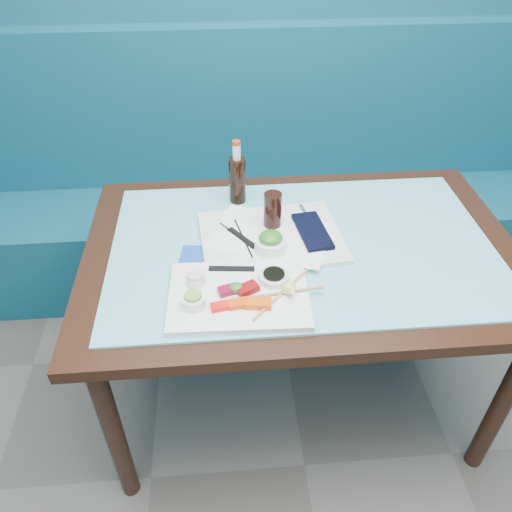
{
  "coord_description": "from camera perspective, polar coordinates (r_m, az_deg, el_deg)",
  "views": [
    {
      "loc": [
        -0.25,
        0.2,
        1.74
      ],
      "look_at": [
        -0.16,
        1.35,
        0.8
      ],
      "focal_mm": 35.0,
      "sensor_mm": 36.0,
      "label": 1
    }
  ],
  "objects": [
    {
      "name": "cola_glass",
      "position": [
        1.63,
        1.91,
        5.28
      ],
      "size": [
        0.06,
        0.06,
        0.12
      ],
      "primitive_type": "cylinder",
      "rotation": [
        0.0,
        0.0,
        0.09
      ],
      "color": "black",
      "rests_on": "serving_tray"
    },
    {
      "name": "seaweed_bowl",
      "position": [
        1.55,
        1.67,
        1.33
      ],
      "size": [
        0.13,
        0.13,
        0.04
      ],
      "primitive_type": "cylinder",
      "rotation": [
        0.0,
        0.0,
        -0.41
      ],
      "color": "white",
      "rests_on": "serving_tray"
    },
    {
      "name": "glass_top",
      "position": [
        1.61,
        5.3,
        1.17
      ],
      "size": [
        1.22,
        0.76,
        0.01
      ],
      "primitive_type": "cube",
      "color": "#69C1D2",
      "rests_on": "dining_table"
    },
    {
      "name": "black_chopstick_b",
      "position": [
        1.6,
        -1.47,
        2.11
      ],
      "size": [
        0.05,
        0.21,
        0.01
      ],
      "primitive_type": "cylinder",
      "rotation": [
        1.57,
        0.0,
        0.21
      ],
      "color": "black",
      "rests_on": "serving_tray"
    },
    {
      "name": "dining_table",
      "position": [
        1.67,
        5.12,
        -1.19
      ],
      "size": [
        1.4,
        0.9,
        0.75
      ],
      "color": "black",
      "rests_on": "ground"
    },
    {
      "name": "salmon_mid",
      "position": [
        1.36,
        -1.88,
        -5.47
      ],
      "size": [
        0.07,
        0.04,
        0.02
      ],
      "primitive_type": "cube",
      "rotation": [
        0.0,
        0.0,
        0.14
      ],
      "color": "#F94209",
      "rests_on": "sashimi_plate"
    },
    {
      "name": "cola_bottle_neck",
      "position": [
        1.72,
        -2.24,
        11.82
      ],
      "size": [
        0.03,
        0.03,
        0.05
      ],
      "primitive_type": "cylinder",
      "rotation": [
        0.0,
        0.0,
        -0.28
      ],
      "color": "white",
      "rests_on": "cola_bottle_body"
    },
    {
      "name": "ramekin_wasabi",
      "position": [
        1.37,
        -7.16,
        -5.1
      ],
      "size": [
        0.08,
        0.08,
        0.03
      ],
      "primitive_type": "cylinder",
      "rotation": [
        0.0,
        0.0,
        0.24
      ],
      "color": "white",
      "rests_on": "sashimi_plate"
    },
    {
      "name": "salmon_left",
      "position": [
        1.36,
        -3.98,
        -5.74
      ],
      "size": [
        0.06,
        0.04,
        0.01
      ],
      "primitive_type": "cube",
      "rotation": [
        0.0,
        0.0,
        0.19
      ],
      "color": "#FF170A",
      "rests_on": "sashimi_plate"
    },
    {
      "name": "chopstick_sleeve",
      "position": [
        1.48,
        -2.8,
        -1.45
      ],
      "size": [
        0.14,
        0.04,
        0.0
      ],
      "primitive_type": "cube",
      "rotation": [
        0.0,
        0.0,
        -0.1
      ],
      "color": "black",
      "rests_on": "sashimi_plate"
    },
    {
      "name": "wasabi_fill",
      "position": [
        1.36,
        -7.23,
        -4.51
      ],
      "size": [
        0.06,
        0.06,
        0.01
      ],
      "primitive_type": "cylinder",
      "rotation": [
        0.0,
        0.0,
        -0.29
      ],
      "color": "#7CB039",
      "rests_on": "ramekin_wasabi"
    },
    {
      "name": "booth_bench",
      "position": [
        2.51,
        1.81,
        6.09
      ],
      "size": [
        3.0,
        0.56,
        1.17
      ],
      "color": "#0E4A5E",
      "rests_on": "ground"
    },
    {
      "name": "soy_fill",
      "position": [
        1.43,
        2.07,
        -2.05
      ],
      "size": [
        0.06,
        0.06,
        0.01
      ],
      "primitive_type": "cylinder",
      "rotation": [
        0.0,
        0.0,
        -0.02
      ],
      "color": "black",
      "rests_on": "soy_dish"
    },
    {
      "name": "tuna_left",
      "position": [
        1.4,
        -3.24,
        -3.93
      ],
      "size": [
        0.06,
        0.05,
        0.02
      ],
      "primitive_type": "cube",
      "rotation": [
        0.0,
        0.0,
        0.31
      ],
      "color": "maroon",
      "rests_on": "sashimi_plate"
    },
    {
      "name": "black_chopstick_a",
      "position": [
        1.6,
        -1.76,
        2.09
      ],
      "size": [
        0.13,
        0.18,
        0.01
      ],
      "primitive_type": "cylinder",
      "rotation": [
        1.57,
        0.0,
        0.64
      ],
      "color": "black",
      "rests_on": "serving_tray"
    },
    {
      "name": "seaweed_garnish",
      "position": [
        1.4,
        -2.23,
        -3.64
      ],
      "size": [
        0.05,
        0.04,
        0.02
      ],
      "primitive_type": "ellipsoid",
      "rotation": [
        0.0,
        0.0,
        0.12
      ],
      "color": "#28791C",
      "rests_on": "sashimi_plate"
    },
    {
      "name": "serving_tray",
      "position": [
        1.62,
        1.72,
        2.17
      ],
      "size": [
        0.48,
        0.37,
        0.02
      ],
      "primitive_type": "cube",
      "rotation": [
        0.0,
        0.0,
        0.08
      ],
      "color": "silver",
      "rests_on": "glass_top"
    },
    {
      "name": "ginger_fill",
      "position": [
        1.43,
        -6.96,
        -2.15
      ],
      "size": [
        0.07,
        0.07,
        0.01
      ],
      "primitive_type": "cylinder",
      "rotation": [
        0.0,
        0.0,
        -0.42
      ],
      "color": "beige",
      "rests_on": "ramekin_ginger"
    },
    {
      "name": "navy_pouch",
      "position": [
        1.63,
        6.45,
        2.85
      ],
      "size": [
        0.11,
        0.21,
        0.02
      ],
      "primitive_type": "cube",
      "rotation": [
        0.0,
        0.0,
        0.13
      ],
      "color": "black",
      "rests_on": "serving_tray"
    },
    {
      "name": "salmon_right",
      "position": [
        1.36,
        0.24,
        -5.45
      ],
      "size": [
        0.08,
        0.05,
        0.02
      ],
      "primitive_type": "cube",
      "rotation": [
        0.0,
        0.0,
        -0.13
      ],
      "color": "#E65109",
      "rests_on": "sashimi_plate"
    },
    {
      "name": "seaweed_salad",
      "position": [
        1.53,
        1.69,
        2.11
      ],
      "size": [
        0.09,
        0.09,
        0.04
      ],
      "primitive_type": "ellipsoid",
      "rotation": [
        0.0,
        0.0,
        -0.19
      ],
      "color": "#27751B",
      "rests_on": "seaweed_bowl"
    },
    {
      "name": "fork",
      "position": [
        1.72,
        5.65,
        4.86
      ],
      "size": [
        0.03,
        0.1,
        0.01
      ],
      "primitive_type": "cylinder",
      "rotation": [
        1.57,
        0.0,
        0.16
      ],
      "color": "white",
      "rests_on": "serving_tray"
    },
    {
      "name": "blue_napkin",
      "position": [
        1.53,
        -5.74,
        -0.86
      ],
      "size": [
        0.19,
        0.19,
        0.01
      ],
      "primitive_type": "cube",
      "rotation": [
        0.0,
        0.0,
        -0.13
      ],
      "color": "#1C439A",
      "rests_on": "glass_top"
    },
    {
      "name": "tray_sleeve",
      "position": [
        1.6,
        -1.61,
        2.07
      ],
      "size": [
        0.1,
        0.12,
        0.0
      ],
      "primitive_type": "cube",
      "rotation": [
        0.0,
        0.0,
        0.61
      ],
      "color": "black",
      "rests_on": "serving_tray"
    },
    {
      "name": "tuna_right",
      "position": [
        1.4,
        -0.99,
        -3.77
      ],
      "size": [
        0.07,
        0.06,
        0.02
      ],
      "primitive_type": "cube",
      "rotation": [
        0.0,
        0.0,
        0.48
      ],
      "color": "maroon",
      "rests_on": "sashimi_plate"
    },
    {
      "name": "cola_bottle_cap",
      "position": [
        1.71,
        -2.26,
        12.8
      ],
      "size": [
        0.03,
        0.03,
        0.01
      ],
      "primitive_type": "cylinder",
      "rotation": [
        0.0,
        0.0,
        0.02
      ],
      "color": "red",
      "rests_on": "cola_bottle_neck"
    },
    {
      "name": "wooden_chopstick_b",
      "position": [
        1.4,
        2.96,
        -4.26
      ],
      "size": [
        0.18,
        0.2,
        0.01
      ],
      "primitive_type": "cylinder",
      "rotation": [
        1.57,
        0.0,
        -0.74
      ],
      "color": "tan",
      "rests_on": "sashimi_plate"
    },
    {
      "name": "sashimi_plate",
      "position": [
        1.41,
        -1.98,
        -4.56
      ],
      "size": [
        0.4,
        0.29,
        0.02
      ],
      "primitive_type": "cube",
      "rotation": [
        0.0,
        0.0,
        -0.04
      ],
      "color": "white",
      "rests_on": "glass_top"
    },
    {
      "name": "wooden_chopstick_a",
      "position": [
        1.4,
        2.56,
        -4.28
      ],
      "size": [
        0.26,
        0.04,
        0.01
      ],
      "primitive_type": "cylinder",
      "rotation": [
        1.57,
        0.0,
        -1.45
      ],
      "color": "#A87F4F",
      "rests_on": "sashimi_plate"
    },
    {
      "name": "paper_placemat",
      "position": [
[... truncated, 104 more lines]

